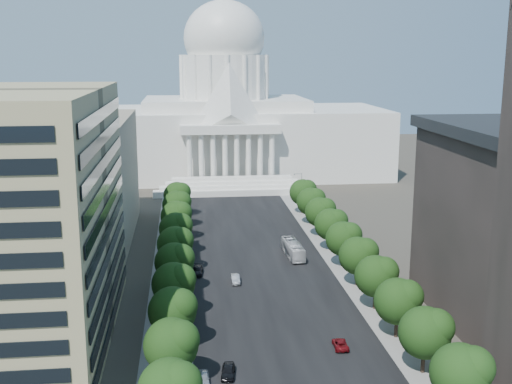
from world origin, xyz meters
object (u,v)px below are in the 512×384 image
object	(u,v)px
car_dark_a	(228,371)
car_silver	(235,279)
car_parked	(204,378)
car_red	(340,344)
city_bus	(293,249)
car_dark_b	(197,271)

from	to	relation	value
car_dark_a	car_silver	world-z (taller)	car_dark_a
car_parked	car_dark_a	bearing A→B (deg)	24.34
car_silver	car_red	size ratio (longest dim) A/B	1.02
car_silver	city_bus	distance (m)	21.25
car_parked	city_bus	world-z (taller)	city_bus
car_red	car_parked	world-z (taller)	car_parked
car_dark_a	city_bus	distance (m)	56.94
car_silver	city_bus	bearing A→B (deg)	47.11
car_red	car_dark_b	xyz separation A→B (m)	(-21.53, 37.02, 0.17)
car_dark_a	city_bus	size ratio (longest dim) A/B	0.37
car_dark_a	car_parked	distance (m)	3.89
car_dark_a	car_parked	size ratio (longest dim) A/B	1.11
car_dark_a	city_bus	bearing A→B (deg)	78.26
car_silver	car_red	world-z (taller)	car_silver
car_dark_a	car_dark_b	xyz separation A→B (m)	(-3.42, 44.08, 0.00)
car_dark_a	car_dark_b	size ratio (longest dim) A/B	0.85
car_dark_a	car_red	distance (m)	19.44
car_red	car_silver	bearing A→B (deg)	-63.12
car_red	car_parked	distance (m)	23.32
car_parked	city_bus	bearing A→B (deg)	68.37
car_dark_b	city_bus	xyz separation A→B (m)	(21.95, 9.75, 0.96)
car_dark_b	city_bus	size ratio (longest dim) A/B	0.44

